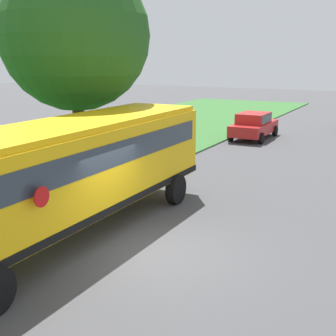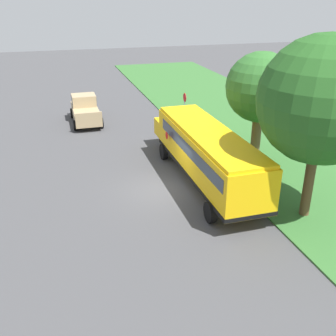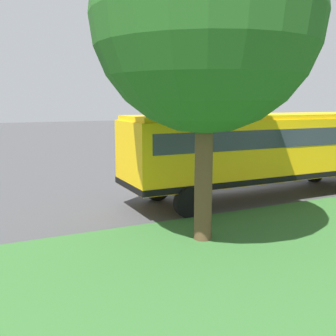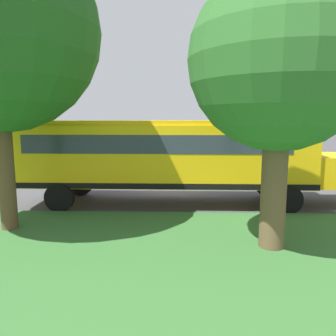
{
  "view_description": "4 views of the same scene",
  "coord_description": "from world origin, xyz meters",
  "views": [
    {
      "loc": [
        5.45,
        -9.69,
        4.88
      ],
      "look_at": [
        -1.77,
        4.2,
        1.1
      ],
      "focal_mm": 50.0,
      "sensor_mm": 36.0,
      "label": 1
    },
    {
      "loc": [
        5.02,
        18.33,
        9.73
      ],
      "look_at": [
        -0.05,
        1.09,
        1.71
      ],
      "focal_mm": 42.0,
      "sensor_mm": 36.0,
      "label": 2
    },
    {
      "loc": [
        -14.26,
        9.62,
        3.61
      ],
      "look_at": [
        -1.25,
        3.36,
        1.17
      ],
      "focal_mm": 42.0,
      "sensor_mm": 36.0,
      "label": 3
    },
    {
      "loc": [
        -14.78,
        -0.35,
        3.21
      ],
      "look_at": [
        -0.28,
        0.15,
        1.04
      ],
      "focal_mm": 35.0,
      "sensor_mm": 36.0,
      "label": 4
    }
  ],
  "objects": [
    {
      "name": "ground_plane",
      "position": [
        0.0,
        0.0,
        0.0
      ],
      "size": [
        120.0,
        120.0,
        0.0
      ],
      "primitive_type": "plane",
      "color": "#424244"
    },
    {
      "name": "oak_tree_roadside_mid",
      "position": [
        -5.88,
        4.48,
        5.61
      ],
      "size": [
        5.54,
        5.54,
        8.36
      ],
      "color": "brown",
      "rests_on": "ground"
    },
    {
      "name": "school_bus",
      "position": [
        -2.52,
        -0.14,
        1.92
      ],
      "size": [
        2.85,
        12.42,
        3.16
      ],
      "color": "yellow",
      "rests_on": "ground"
    }
  ]
}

